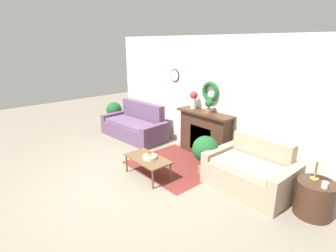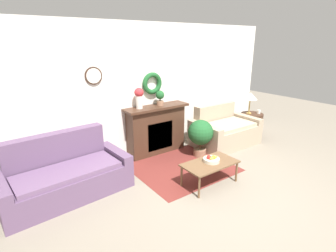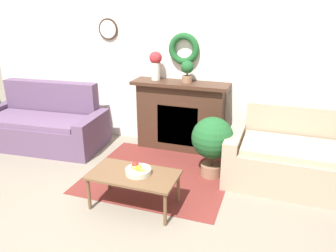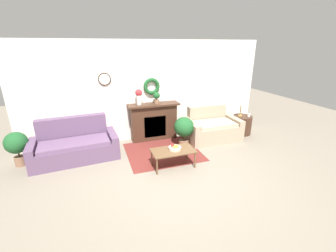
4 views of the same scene
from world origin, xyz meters
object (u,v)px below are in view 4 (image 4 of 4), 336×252
potted_plant_floor_by_loveseat (184,128)px  couch_left (75,146)px  vase_on_mantel_left (139,96)px  side_table_by_loveseat (242,125)px  table_lamp (242,101)px  potted_plant_floor_by_couch (16,145)px  mug (249,115)px  potted_plant_on_mantel (157,97)px  coffee_table (173,152)px  fireplace (154,121)px  loveseat_right (211,128)px  fruit_bowl (175,148)px

potted_plant_floor_by_loveseat → couch_left: bearing=176.7°
couch_left → vase_on_mantel_left: (1.69, 0.55, 0.97)m
side_table_by_loveseat → table_lamp: table_lamp is taller
couch_left → potted_plant_floor_by_couch: 1.19m
mug → couch_left: bearing=179.7°
potted_plant_on_mantel → couch_left: bearing=-166.2°
side_table_by_loveseat → vase_on_mantel_left: vase_on_mantel_left is taller
coffee_table → table_lamp: size_ratio=1.74×
potted_plant_floor_by_couch → coffee_table: bearing=-19.5°
mug → potted_plant_floor_by_couch: (-6.01, 0.06, -0.10)m
fireplace → couch_left: 2.16m
table_lamp → potted_plant_floor_by_couch: table_lamp is taller
fireplace → mug: fireplace is taller
vase_on_mantel_left → potted_plant_floor_by_loveseat: 1.48m
coffee_table → vase_on_mantel_left: size_ratio=2.27×
loveseat_right → potted_plant_on_mantel: potted_plant_on_mantel is taller
loveseat_right → table_lamp: (1.00, 0.10, 0.68)m
mug → potted_plant_floor_by_loveseat: 2.13m
loveseat_right → mug: size_ratio=15.74×
loveseat_right → potted_plant_floor_by_couch: 4.81m
fireplace → potted_plant_floor_by_couch: bearing=-171.0°
table_lamp → potted_plant_floor_by_loveseat: size_ratio=0.69×
table_lamp → vase_on_mantel_left: bearing=171.8°
potted_plant_on_mantel → potted_plant_floor_by_loveseat: (0.54, -0.69, -0.73)m
side_table_by_loveseat → vase_on_mantel_left: size_ratio=1.34×
potted_plant_on_mantel → side_table_by_loveseat: bearing=-10.3°
loveseat_right → fruit_bowl: bearing=-143.4°
coffee_table → potted_plant_on_mantel: bearing=86.2°
fireplace → mug: (2.76, -0.57, 0.08)m
couch_left → table_lamp: bearing=-2.8°
coffee_table → potted_plant_on_mantel: size_ratio=3.03×
fruit_bowl → mug: size_ratio=2.91×
coffee_table → loveseat_right: bearing=35.7°
side_table_by_loveseat → fireplace: bearing=169.8°
side_table_by_loveseat → potted_plant_on_mantel: 2.75m
vase_on_mantel_left → fruit_bowl: bearing=-75.7°
loveseat_right → coffee_table: loveseat_right is taller
mug → potted_plant_floor_by_loveseat: bearing=-176.4°
loveseat_right → vase_on_mantel_left: vase_on_mantel_left is taller
couch_left → potted_plant_floor_by_couch: couch_left is taller
loveseat_right → potted_plant_on_mantel: bearing=161.3°
mug → potted_plant_on_mantel: bearing=168.2°
side_table_by_loveseat → potted_plant_on_mantel: bearing=169.7°
fruit_bowl → table_lamp: table_lamp is taller
side_table_by_loveseat → mug: mug is taller
fruit_bowl → side_table_by_loveseat: side_table_by_loveseat is taller
fireplace → potted_plant_on_mantel: size_ratio=4.54×
coffee_table → side_table_by_loveseat: 2.90m
couch_left → potted_plant_on_mantel: bearing=9.4°
fireplace → fruit_bowl: (0.03, -1.64, -0.09)m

